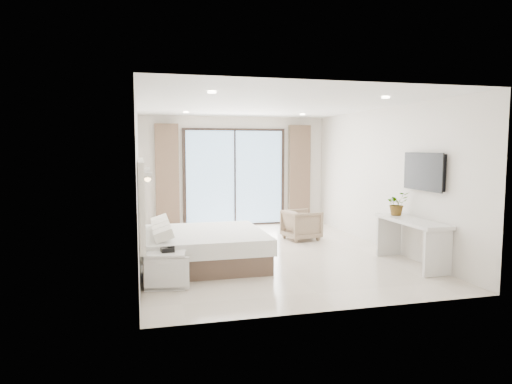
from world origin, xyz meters
TOP-DOWN VIEW (x-y plane):
  - ground at (0.00, 0.00)m, footprint 6.20×6.20m
  - room_shell at (-0.20, 0.66)m, footprint 4.62×6.22m
  - bed at (-1.31, -0.59)m, footprint 2.00×1.90m
  - nightstand at (-1.94, -1.66)m, footprint 0.60×0.53m
  - phone at (-1.92, -1.65)m, footprint 0.19×0.16m
  - console_desk at (2.04, -1.45)m, footprint 0.48×1.55m
  - plant at (2.04, -0.99)m, footprint 0.38×0.42m
  - armchair at (1.02, 1.00)m, footprint 0.73×0.77m

SIDE VIEW (x-z plane):
  - ground at x=0.00m, z-range 0.00..0.00m
  - nightstand at x=-1.94m, z-range 0.00..0.49m
  - bed at x=-1.31m, z-range -0.05..0.64m
  - armchair at x=1.02m, z-range 0.00..0.69m
  - phone at x=-1.92m, z-range 0.50..0.56m
  - console_desk at x=2.04m, z-range 0.17..0.94m
  - plant at x=2.04m, z-range 0.77..1.09m
  - room_shell at x=-0.20m, z-range 0.22..2.94m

